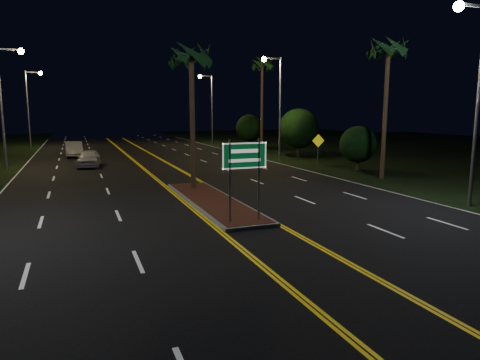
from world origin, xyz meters
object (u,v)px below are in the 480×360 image
streetlight_right_near (474,82)px  shrub_near (358,144)px  highway_sign (245,163)px  shrub_mid (299,129)px  streetlight_right_far (209,101)px  median_island (212,201)px  streetlight_right_mid (276,96)px  warning_sign (318,145)px  shrub_far (249,128)px  car_far (74,148)px  streetlight_left_far (31,100)px  palm_right_near (389,49)px  streetlight_left_mid (6,94)px  palm_median (191,56)px  palm_right_far (262,65)px  car_near (89,157)px

streetlight_right_near → shrub_near: size_ratio=2.73×
highway_sign → shrub_mid: bearing=56.6°
streetlight_right_near → streetlight_right_far: 40.00m
median_island → streetlight_right_far: bearing=73.1°
streetlight_right_mid → warning_sign: streetlight_right_mid is taller
median_island → streetlight_right_mid: 19.20m
shrub_far → car_far: 20.38m
streetlight_right_near → shrub_mid: streetlight_right_near is taller
streetlight_left_far → palm_right_near: (23.11, -34.00, 2.56)m
streetlight_left_far → shrub_mid: (24.61, -20.00, -2.93)m
shrub_far → median_island: bearing=-115.4°
streetlight_left_mid → palm_right_near: (23.11, -14.00, 2.56)m
median_island → palm_median: 8.00m
palm_median → palm_right_near: palm_right_near is taller
streetlight_left_mid → warning_sign: size_ratio=3.55×
streetlight_left_mid → palm_right_far: bearing=14.4°
shrub_near → palm_median: bearing=-165.5°
streetlight_left_far → car_far: streetlight_left_far is taller
streetlight_left_mid → car_near: streetlight_left_mid is taller
shrub_far → highway_sign: bearing=-112.6°
palm_right_far → shrub_far: 9.13m
streetlight_left_mid → shrub_far: (24.41, 12.00, -3.32)m
palm_right_near → streetlight_right_mid: bearing=98.9°
median_island → car_near: size_ratio=2.15×
streetlight_right_near → palm_median: streetlight_right_near is taller
streetlight_left_mid → warning_sign: 24.17m
median_island → palm_right_far: 27.84m
streetlight_right_mid → car_far: 20.24m
streetlight_left_far → streetlight_right_mid: bearing=-46.0°
streetlight_right_far → shrub_far: streetlight_right_far is taller
warning_sign → streetlight_right_near: bearing=-91.9°
streetlight_right_mid → shrub_far: bearing=77.2°
streetlight_right_far → palm_median: (-10.61, -31.50, 1.62)m
streetlight_left_far → palm_right_near: size_ratio=0.97×
streetlight_right_near → palm_right_near: 8.61m
streetlight_left_mid → streetlight_right_mid: same height
median_island → streetlight_left_mid: 20.80m
shrub_near → streetlight_left_far: bearing=128.8°
highway_sign → palm_median: 9.11m
palm_median → car_near: (-5.10, 12.99, -6.48)m
streetlight_right_near → shrub_near: 12.89m
median_island → car_near: (-5.10, 16.49, 0.71)m
palm_right_near → shrub_near: bearing=76.0°
palm_right_far → shrub_near: 17.56m
palm_median → car_near: size_ratio=1.74×
shrub_far → car_near: bearing=-146.5°
car_near → streetlight_left_mid: bearing=-178.2°
streetlight_right_near → car_near: bearing=126.2°
warning_sign → palm_median: bearing=-145.1°
streetlight_left_far → streetlight_right_near: same height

